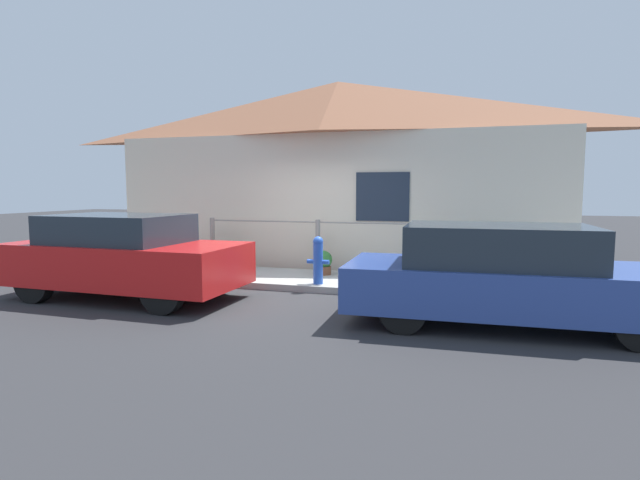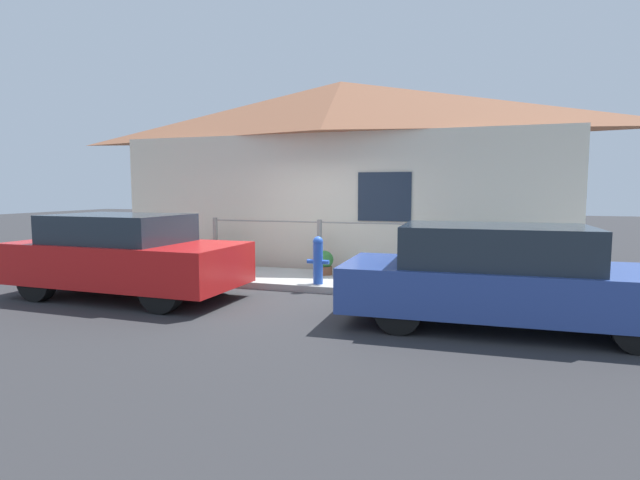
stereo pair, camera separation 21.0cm
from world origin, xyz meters
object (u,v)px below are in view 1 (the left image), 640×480
car_right (506,276)px  potted_plant_by_fence (217,253)px  potted_plant_near_hydrant (323,262)px  potted_plant_corner (485,265)px  car_left (125,256)px  fire_hydrant (318,259)px

car_right → potted_plant_by_fence: (-5.66, 2.72, -0.23)m
potted_plant_near_hydrant → potted_plant_by_fence: size_ratio=0.85×
potted_plant_by_fence → potted_plant_corner: size_ratio=0.92×
potted_plant_by_fence → car_right: bearing=-25.7°
car_left → fire_hydrant: bearing=29.1°
potted_plant_near_hydrant → car_left: bearing=-137.7°
potted_plant_by_fence → potted_plant_corner: (5.48, -0.31, 0.02)m
fire_hydrant → potted_plant_by_fence: 2.92m
car_right → fire_hydrant: (-3.02, 1.49, -0.10)m
car_left → potted_plant_corner: 6.20m
potted_plant_corner → potted_plant_by_fence: bearing=176.8°
fire_hydrant → potted_plant_by_fence: bearing=155.0°
fire_hydrant → potted_plant_by_fence: fire_hydrant is taller
car_left → car_right: 5.89m
car_left → potted_plant_corner: car_left is taller
potted_plant_near_hydrant → potted_plant_by_fence: potted_plant_by_fence is taller
car_right → fire_hydrant: size_ratio=5.04×
car_left → potted_plant_by_fence: size_ratio=6.94×
fire_hydrant → potted_plant_by_fence: size_ratio=1.51×
car_left → potted_plant_by_fence: bearing=86.8°
car_left → fire_hydrant: 3.24m
car_left → potted_plant_near_hydrant: size_ratio=8.20×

